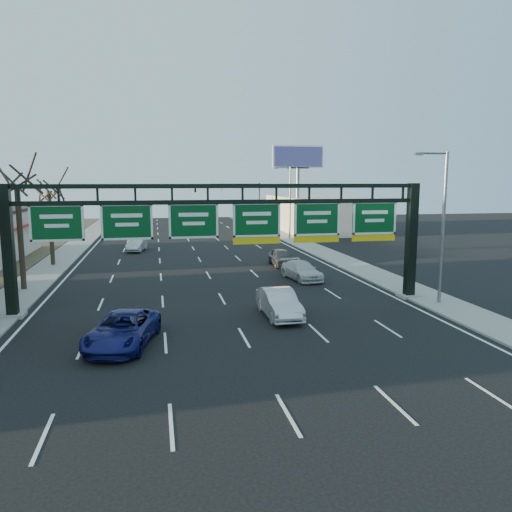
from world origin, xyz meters
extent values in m
plane|color=black|center=(0.00, 0.00, 0.00)|extent=(160.00, 160.00, 0.00)
cube|color=gray|center=(-12.80, 20.00, 0.06)|extent=(3.00, 120.00, 0.12)
cube|color=gray|center=(12.80, 20.00, 0.06)|extent=(3.00, 120.00, 0.12)
cube|color=white|center=(0.00, 20.00, 0.01)|extent=(21.60, 120.00, 0.01)
cube|color=black|center=(-11.70, 8.00, 3.60)|extent=(0.55, 0.55, 7.20)
cube|color=gray|center=(-11.70, 8.00, 0.10)|extent=(1.20, 1.20, 0.20)
cube|color=black|center=(11.70, 8.00, 3.60)|extent=(0.55, 0.55, 7.20)
cube|color=gray|center=(11.70, 8.00, 0.10)|extent=(1.20, 1.20, 0.20)
cube|color=black|center=(0.00, 8.00, 7.05)|extent=(23.40, 0.25, 0.25)
cube|color=black|center=(0.00, 8.00, 6.15)|extent=(23.40, 0.25, 0.25)
cube|color=#04411A|center=(-9.17, 8.00, 5.10)|extent=(2.80, 0.10, 2.00)
cube|color=#04411A|center=(-5.50, 8.00, 5.10)|extent=(2.80, 0.10, 2.00)
cube|color=#04411A|center=(-1.83, 8.00, 5.10)|extent=(2.80, 0.10, 2.00)
cube|color=#04411A|center=(1.83, 8.00, 5.10)|extent=(2.80, 0.10, 2.00)
cube|color=yellow|center=(1.83, 8.00, 3.88)|extent=(2.80, 0.10, 0.40)
cube|color=#04411A|center=(5.50, 8.00, 5.10)|extent=(2.80, 0.10, 2.00)
cube|color=yellow|center=(5.50, 8.00, 3.88)|extent=(2.80, 0.10, 0.40)
cube|color=#04411A|center=(9.17, 8.00, 5.10)|extent=(2.80, 0.10, 2.00)
cube|color=yellow|center=(9.17, 8.00, 3.88)|extent=(2.80, 0.10, 0.40)
cube|color=#AA1B11|center=(-16.40, 29.00, 3.00)|extent=(1.20, 18.00, 0.40)
cube|color=#BAAF9B|center=(20.00, 50.00, 2.50)|extent=(12.00, 20.00, 5.00)
cylinder|color=#33281C|center=(-12.80, 15.00, 3.54)|extent=(0.36, 0.36, 6.84)
cylinder|color=#33281C|center=(-12.80, 25.00, 3.35)|extent=(0.36, 0.36, 6.46)
cylinder|color=slate|center=(12.60, 6.00, 4.62)|extent=(0.20, 0.20, 9.00)
cylinder|color=slate|center=(11.70, 6.00, 9.02)|extent=(1.80, 0.12, 0.12)
cube|color=slate|center=(10.80, 6.00, 8.97)|extent=(0.50, 0.22, 0.15)
cylinder|color=slate|center=(12.60, 40.00, 4.62)|extent=(0.20, 0.20, 9.00)
cylinder|color=slate|center=(11.70, 40.00, 9.02)|extent=(1.80, 0.12, 0.12)
cube|color=slate|center=(10.80, 40.00, 8.97)|extent=(0.50, 0.22, 0.15)
cylinder|color=slate|center=(15.00, 45.00, 4.50)|extent=(0.50, 0.50, 9.00)
cube|color=slate|center=(15.00, 45.00, 9.00)|extent=(3.00, 0.30, 0.20)
cube|color=white|center=(15.00, 45.00, 10.50)|extent=(7.00, 0.30, 3.00)
cube|color=#4A4993|center=(15.00, 44.80, 10.50)|extent=(6.60, 0.05, 2.60)
cylinder|color=black|center=(11.80, 55.00, 3.50)|extent=(0.18, 0.18, 7.00)
cylinder|color=black|center=(8.00, 55.00, 6.80)|extent=(7.60, 0.14, 0.14)
imported|color=black|center=(6.00, 55.00, 6.00)|extent=(0.20, 0.20, 1.00)
imported|color=black|center=(2.00, 55.00, 6.00)|extent=(0.54, 0.54, 1.62)
imported|color=navy|center=(-5.55, 1.92, 0.75)|extent=(3.65, 5.79, 1.49)
imported|color=#BABBC0|center=(2.50, 5.17, 0.76)|extent=(1.72, 4.65, 1.52)
imported|color=silver|center=(6.68, 14.95, 0.67)|extent=(2.57, 4.88, 1.35)
imported|color=#3D3F42|center=(6.70, 21.17, 0.73)|extent=(1.84, 4.31, 1.45)
imported|color=#BCBCC1|center=(-5.96, 32.92, 0.69)|extent=(2.22, 4.38, 1.38)
camera|label=1|loc=(-3.95, -20.42, 7.38)|focal=35.00mm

